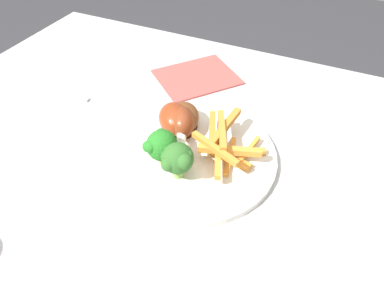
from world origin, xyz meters
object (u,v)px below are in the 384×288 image
broccoli_floret_front (177,159)px  fork (45,96)px  dining_table (166,194)px  carrot_fries_pile (226,145)px  broccoli_floret_middle (162,145)px  chicken_drumstick_near (181,118)px  chicken_drumstick_far (175,120)px  chicken_drumstick_extra (182,124)px  dinner_plate (192,155)px

broccoli_floret_front → fork: broccoli_floret_front is taller
dining_table → carrot_fries_pile: carrot_fries_pile is taller
broccoli_floret_front → carrot_fries_pile: (0.05, 0.08, -0.02)m
broccoli_floret_middle → chicken_drumstick_near: (-0.01, 0.09, -0.02)m
dining_table → chicken_drumstick_far: size_ratio=9.43×
broccoli_floret_front → chicken_drumstick_extra: 0.10m
dinner_plate → broccoli_floret_front: size_ratio=4.57×
chicken_drumstick_near → chicken_drumstick_far: (-0.00, -0.01, 0.00)m
dining_table → chicken_drumstick_near: chicken_drumstick_near is taller
broccoli_floret_front → chicken_drumstick_far: broccoli_floret_front is taller
chicken_drumstick_far → dining_table: bearing=-83.1°
chicken_drumstick_far → fork: chicken_drumstick_far is taller
broccoli_floret_middle → chicken_drumstick_near: 0.09m
chicken_drumstick_near → broccoli_floret_front: bearing=-66.2°
broccoli_floret_middle → chicken_drumstick_far: size_ratio=0.55×
dinner_plate → fork: dinner_plate is taller
broccoli_floret_front → carrot_fries_pile: broccoli_floret_front is taller
carrot_fries_pile → chicken_drumstick_far: 0.11m
carrot_fries_pile → chicken_drumstick_far: bearing=169.2°
chicken_drumstick_far → fork: 0.31m
broccoli_floret_front → chicken_drumstick_near: 0.12m
chicken_drumstick_near → chicken_drumstick_far: 0.01m
broccoli_floret_middle → chicken_drumstick_near: size_ratio=0.47×
dinner_plate → dining_table: bearing=-150.9°
chicken_drumstick_far → fork: (-0.31, -0.01, -0.03)m
carrot_fries_pile → chicken_drumstick_near: size_ratio=1.18×
dining_table → chicken_drumstick_far: 0.15m
broccoli_floret_front → carrot_fries_pile: 0.10m
dining_table → chicken_drumstick_extra: 0.14m
fork → carrot_fries_pile: bearing=-17.2°
chicken_drumstick_far → broccoli_floret_front: bearing=-61.4°
dinner_plate → chicken_drumstick_near: bearing=131.7°
dining_table → dinner_plate: 0.11m
chicken_drumstick_near → fork: bearing=-176.6°
dining_table → dinner_plate: (0.04, 0.02, 0.10)m
broccoli_floret_front → chicken_drumstick_near: (-0.05, 0.11, -0.02)m
dining_table → dinner_plate: dinner_plate is taller
dining_table → fork: bearing=169.4°
dinner_plate → chicken_drumstick_far: 0.07m
dining_table → chicken_drumstick_near: size_ratio=8.12×
dining_table → carrot_fries_pile: size_ratio=6.87×
broccoli_floret_middle → chicken_drumstick_extra: bearing=89.9°
broccoli_floret_middle → chicken_drumstick_far: broccoli_floret_middle is taller
chicken_drumstick_far → fork: bearing=-178.8°
broccoli_floret_middle → carrot_fries_pile: broccoli_floret_middle is taller
dining_table → broccoli_floret_middle: (0.01, -0.02, 0.14)m
dining_table → chicken_drumstick_far: (-0.01, 0.07, 0.13)m
chicken_drumstick_far → carrot_fries_pile: bearing=-10.8°
broccoli_floret_middle → carrot_fries_pile: size_ratio=0.40×
dinner_plate → broccoli_floret_front: bearing=-88.1°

